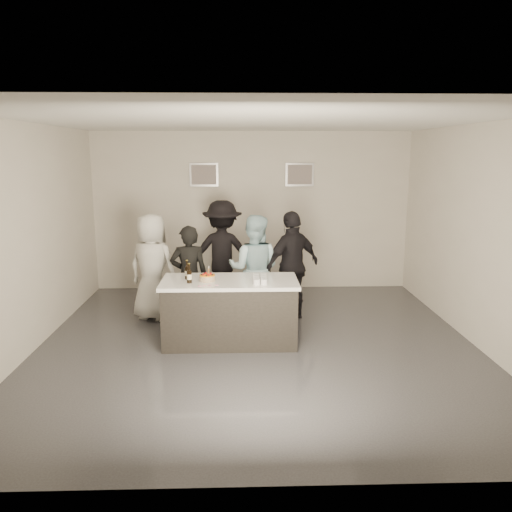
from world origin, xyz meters
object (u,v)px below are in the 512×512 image
at_px(person_guest_back, 223,253).
at_px(beer_bottle_b, 189,273).
at_px(bar_counter, 230,311).
at_px(cake, 207,278).
at_px(person_main_blue, 254,269).
at_px(person_main_black, 189,276).
at_px(person_guest_left, 152,267).
at_px(beer_bottle_a, 187,270).
at_px(person_guest_right, 292,266).

bearing_deg(person_guest_back, beer_bottle_b, 83.70).
distance_m(bar_counter, cake, 0.58).
bearing_deg(beer_bottle_b, person_main_blue, 48.76).
relative_size(bar_counter, beer_bottle_b, 7.15).
distance_m(beer_bottle_b, person_main_black, 0.90).
bearing_deg(person_guest_left, beer_bottle_a, 145.72).
height_order(beer_bottle_a, beer_bottle_b, same).
bearing_deg(person_main_blue, bar_counter, 80.00).
xyz_separation_m(bar_counter, beer_bottle_b, (-0.53, -0.14, 0.58)).
bearing_deg(beer_bottle_b, person_guest_left, 120.33).
relative_size(cake, person_guest_back, 0.12).
bearing_deg(person_guest_back, person_guest_left, 40.79).
bearing_deg(person_guest_back, person_main_blue, 122.44).
distance_m(person_main_blue, person_guest_left, 1.60).
bearing_deg(bar_counter, person_guest_back, 95.01).
distance_m(cake, beer_bottle_a, 0.31).
height_order(person_main_blue, person_guest_back, person_guest_back).
distance_m(cake, person_guest_right, 1.65).
xyz_separation_m(beer_bottle_a, person_main_black, (-0.05, 0.65, -0.25)).
relative_size(cake, beer_bottle_a, 0.81).
xyz_separation_m(person_main_blue, person_guest_back, (-0.52, 0.97, 0.06)).
height_order(person_main_black, person_guest_right, person_guest_right).
height_order(beer_bottle_b, person_guest_left, person_guest_left).
xyz_separation_m(beer_bottle_b, person_guest_back, (0.37, 1.99, -0.12)).
xyz_separation_m(beer_bottle_b, person_main_black, (-0.09, 0.86, -0.25)).
bearing_deg(person_guest_right, beer_bottle_b, 3.53).
height_order(bar_counter, person_main_black, person_main_black).
height_order(person_guest_left, person_guest_back, person_guest_back).
xyz_separation_m(bar_counter, person_main_black, (-0.63, 0.72, 0.33)).
bearing_deg(beer_bottle_b, person_main_black, 96.29).
xyz_separation_m(beer_bottle_a, person_main_blue, (0.94, 0.81, -0.19)).
bearing_deg(person_main_black, person_guest_right, -176.55).
distance_m(cake, person_guest_left, 1.44).
relative_size(bar_counter, cake, 8.81).
relative_size(bar_counter, person_main_blue, 1.10).
distance_m(beer_bottle_a, person_main_blue, 1.26).
relative_size(person_guest_left, person_guest_back, 0.93).
bearing_deg(beer_bottle_a, person_guest_left, 123.33).
bearing_deg(bar_counter, person_main_black, 131.29).
relative_size(beer_bottle_a, person_guest_back, 0.14).
bearing_deg(beer_bottle_a, person_guest_back, 76.73).
relative_size(cake, beer_bottle_b, 0.81).
relative_size(person_main_black, person_guest_left, 0.92).
distance_m(beer_bottle_a, person_guest_left, 1.20).
bearing_deg(person_main_black, beer_bottle_a, 86.99).
xyz_separation_m(person_main_black, person_guest_back, (0.47, 1.13, 0.13)).
distance_m(person_main_black, person_guest_right, 1.62).
xyz_separation_m(bar_counter, person_guest_right, (0.97, 1.01, 0.41)).
bearing_deg(bar_counter, person_guest_left, 139.52).
height_order(bar_counter, cake, cake).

